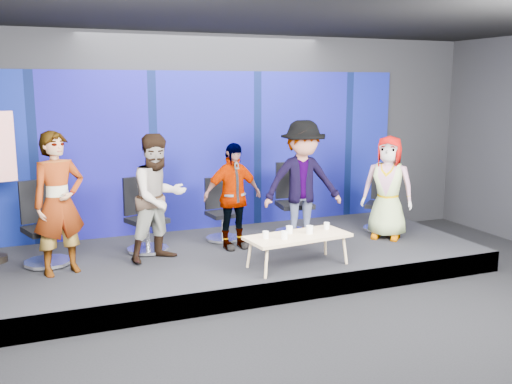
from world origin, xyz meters
TOP-DOWN VIEW (x-y plane):
  - ground at (0.00, 0.00)m, footprint 10.00×10.00m
  - room_walls at (0.00, 0.00)m, footprint 10.02×8.02m
  - riser at (0.00, 2.50)m, footprint 7.00×3.00m
  - backdrop at (0.00, 3.95)m, footprint 7.00×0.08m
  - chair_a at (-2.62, 2.82)m, footprint 0.80×0.80m
  - panelist_a at (-2.43, 2.35)m, footprint 0.77×0.62m
  - chair_b at (-1.25, 2.94)m, footprint 0.78×0.78m
  - panelist_b at (-1.15, 2.45)m, footprint 1.02×0.91m
  - chair_c at (-0.03, 3.12)m, footprint 0.61×0.61m
  - panelist_c at (-0.02, 2.62)m, footprint 0.96×0.49m
  - chair_d at (1.15, 3.00)m, footprint 0.73×0.73m
  - panelist_d at (1.05, 2.50)m, footprint 1.28×0.84m
  - chair_e at (2.62, 2.72)m, footprint 0.79×0.79m
  - panelist_e at (2.41, 2.26)m, footprint 0.92×0.92m
  - coffee_table at (0.49, 1.49)m, footprint 1.44×0.73m
  - mug_a at (0.03, 1.49)m, footprint 0.08×0.08m
  - mug_b at (0.24, 1.38)m, footprint 0.09×0.09m
  - mug_c at (0.42, 1.60)m, footprint 0.09×0.09m
  - mug_d at (0.67, 1.50)m, footprint 0.09×0.09m
  - mug_e at (1.00, 1.63)m, footprint 0.08×0.08m

SIDE VIEW (x-z plane):
  - ground at x=0.00m, z-range 0.00..0.00m
  - riser at x=0.00m, z-range 0.00..0.30m
  - chair_c at x=-0.03m, z-range 0.14..1.10m
  - chair_e at x=2.62m, z-range 0.13..1.12m
  - chair_b at x=-1.25m, z-range 0.12..1.19m
  - chair_a at x=-2.62m, z-range 0.11..1.23m
  - chair_d at x=1.15m, z-range 0.10..1.26m
  - coffee_table at x=0.49m, z-range 0.48..0.90m
  - mug_e at x=1.00m, z-range 0.73..0.82m
  - mug_a at x=0.03m, z-range 0.73..0.82m
  - mug_b at x=0.24m, z-range 0.73..0.83m
  - mug_c at x=0.42m, z-range 0.73..0.83m
  - mug_d at x=0.67m, z-range 0.73..0.83m
  - panelist_c at x=-0.02m, z-range 0.30..1.86m
  - panelist_e at x=2.41m, z-range 0.30..1.91m
  - panelist_b at x=-1.15m, z-range 0.30..2.04m
  - panelist_a at x=-2.43m, z-range 0.30..2.12m
  - panelist_d at x=1.05m, z-range 0.30..2.17m
  - backdrop at x=0.00m, z-range 0.30..2.90m
  - room_walls at x=0.00m, z-range 0.67..4.18m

